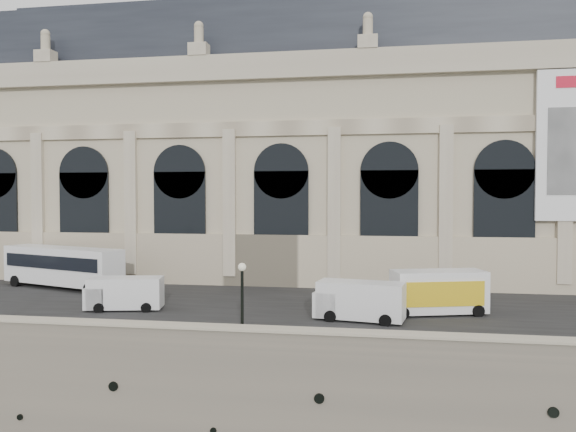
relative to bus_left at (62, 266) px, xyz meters
name	(u,v)px	position (x,y,z in m)	size (l,w,h in m)	color
quay	(335,296)	(23.97, 17.26, -5.17)	(160.00, 70.00, 6.00)	gray
street	(313,304)	(23.97, -3.74, -2.14)	(160.00, 24.00, 0.06)	#2D2D2D
parapet	(285,339)	(23.97, -17.14, -1.55)	(160.00, 1.40, 1.21)	gray
museum	(278,150)	(17.99, 13.12, 11.55)	(69.00, 18.70, 29.10)	tan
bus_left	(62,266)	(0.00, 0.00, 0.00)	(13.31, 6.82, 3.88)	white
van_b	(356,301)	(27.53, -9.01, -0.78)	(6.43, 3.35, 2.72)	white
van_c	(121,294)	(9.90, -8.34, -0.89)	(5.93, 3.19, 2.50)	white
box_truck	(433,293)	(32.97, -6.11, -0.56)	(8.36, 4.66, 3.22)	white
lamp_right	(242,303)	(21.21, -15.97, 0.17)	(0.48, 0.48, 4.72)	black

